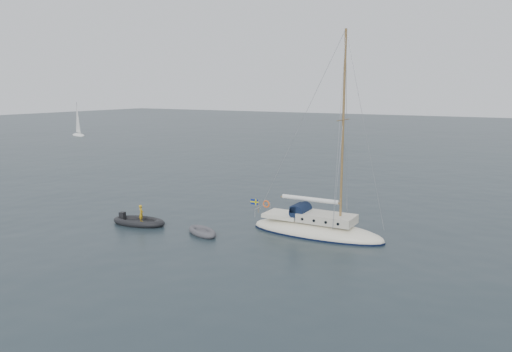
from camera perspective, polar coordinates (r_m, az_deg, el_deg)
The scene contains 5 objects.
ground at distance 32.94m, azimuth 0.16°, elevation -6.45°, with size 300.00×300.00×0.00m, color black.
sailboat at distance 32.43m, azimuth 6.96°, elevation -4.93°, with size 9.40×2.82×13.39m.
dinghy at distance 32.65m, azimuth -6.16°, elevation -6.34°, with size 2.79×1.26×0.40m.
rib at distance 35.68m, azimuth -13.25°, elevation -5.04°, with size 3.97×1.80×1.43m.
distant_yacht_a at distance 105.44m, azimuth -19.72°, elevation 5.98°, with size 5.26×2.81×6.97m.
Camera 1 is at (15.74, -27.38, 9.34)m, focal length 35.00 mm.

